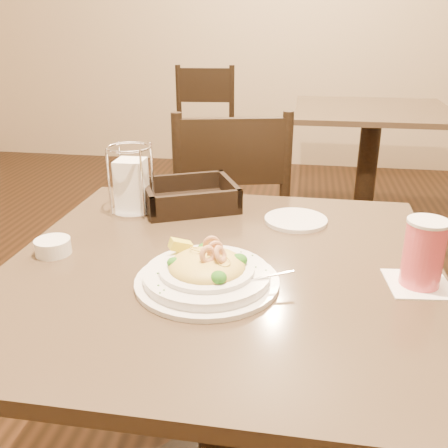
% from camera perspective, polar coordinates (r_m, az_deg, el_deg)
% --- Properties ---
extents(main_table, '(0.90, 0.90, 0.73)m').
position_cam_1_polar(main_table, '(1.17, -0.17, -14.60)').
color(main_table, black).
rests_on(main_table, ground).
extents(background_table, '(0.90, 0.90, 0.73)m').
position_cam_1_polar(background_table, '(3.15, 16.26, 8.48)').
color(background_table, black).
rests_on(background_table, ground).
extents(dining_chair_near, '(0.51, 0.51, 0.93)m').
position_cam_1_polar(dining_chair_near, '(1.87, 0.59, 0.18)').
color(dining_chair_near, black).
rests_on(dining_chair_near, ground).
extents(dining_chair_far, '(0.46, 0.46, 0.93)m').
position_cam_1_polar(dining_chair_far, '(3.64, -1.92, 11.07)').
color(dining_chair_far, black).
rests_on(dining_chair_far, ground).
extents(pasta_bowl, '(0.30, 0.28, 0.09)m').
position_cam_1_polar(pasta_bowl, '(0.96, -1.94, -5.51)').
color(pasta_bowl, white).
rests_on(pasta_bowl, main_table).
extents(drink_glass, '(0.13, 0.13, 0.13)m').
position_cam_1_polar(drink_glass, '(1.00, 21.84, -3.17)').
color(drink_glass, white).
rests_on(drink_glass, main_table).
extents(bread_basket, '(0.30, 0.28, 0.07)m').
position_cam_1_polar(bread_basket, '(1.36, -3.94, 2.93)').
color(bread_basket, black).
rests_on(bread_basket, main_table).
extents(napkin_caddy, '(0.11, 0.11, 0.18)m').
position_cam_1_polar(napkin_caddy, '(1.32, -10.52, 4.52)').
color(napkin_caddy, silver).
rests_on(napkin_caddy, main_table).
extents(side_plate, '(0.18, 0.18, 0.01)m').
position_cam_1_polar(side_plate, '(1.27, 8.21, 0.45)').
color(side_plate, white).
rests_on(side_plate, main_table).
extents(butter_ramekin, '(0.10, 0.10, 0.03)m').
position_cam_1_polar(butter_ramekin, '(1.14, -18.97, -2.46)').
color(butter_ramekin, white).
rests_on(butter_ramekin, main_table).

